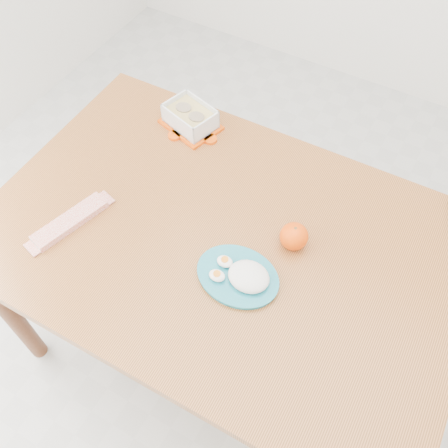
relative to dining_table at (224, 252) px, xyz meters
The scene contains 6 objects.
ground 0.68m from the dining_table, 42.72° to the left, with size 3.50×3.50×0.00m, color #B7B7B2.
dining_table is the anchor object (origin of this frame).
food_container 0.48m from the dining_table, 133.55° to the left, with size 0.21×0.18×0.08m.
orange_fruit 0.23m from the dining_table, 21.54° to the left, with size 0.08×0.08×0.08m, color #E74404.
rice_plate 0.18m from the dining_table, 42.24° to the right, with size 0.23×0.23×0.06m.
candy_bar 0.46m from the dining_table, 156.15° to the right, with size 0.23×0.06×0.02m, color red.
Camera 1 is at (0.30, -0.78, 1.93)m, focal length 40.00 mm.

